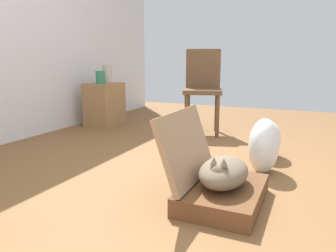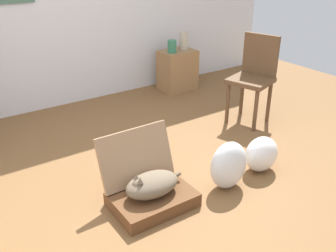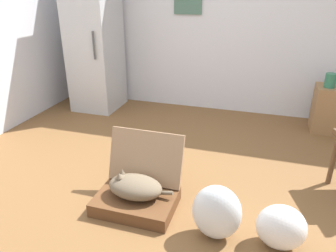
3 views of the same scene
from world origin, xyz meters
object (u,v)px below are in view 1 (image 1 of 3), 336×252
Objects in this scene: side_table at (105,104)px; vase_tall at (100,77)px; suitcase_base at (223,194)px; cat at (223,172)px; chair at (203,87)px; plastic_bag_clear at (267,139)px; plastic_bag_white at (264,146)px; vase_short at (107,74)px.

side_table is 0.38m from vase_tall.
suitcase_base is 2.72m from side_table.
cat is 2.01m from chair.
side_table is (0.63, 2.20, 0.11)m from plastic_bag_clear.
vase_short reaches higher than plastic_bag_white.
vase_short is (1.86, 2.12, 0.48)m from cat.
plastic_bag_white is 2.42m from vase_tall.
plastic_bag_clear is (1.11, -0.10, -0.04)m from cat.
vase_short is at bearing 161.20° from chair.
plastic_bag_clear is 0.34× the size of chair.
chair is (1.83, 0.75, 0.35)m from cat.
cat is 2.72m from side_table.
chair is at bearing 22.26° from cat.
suitcase_base is 1.90× the size of plastic_bag_clear.
plastic_bag_white is at bearing -70.34° from chair.
vase_short reaches higher than cat.
vase_short is at bearing 71.35° from plastic_bag_clear.
side_table is at bearing 74.04° from plastic_bag_clear.
vase_short is (0.24, 0.07, 0.04)m from vase_tall.
cat is at bearing 174.64° from plastic_bag_clear.
chair is at bearing -80.49° from vase_tall.
vase_tall is (-0.12, -0.04, 0.36)m from side_table.
plastic_bag_white is at bearing -175.61° from plastic_bag_clear.
chair is at bearing -85.88° from side_table.
plastic_bag_white reaches higher than suitcase_base.
plastic_bag_white is at bearing -11.58° from suitcase_base.
plastic_bag_white is 1.27× the size of plastic_bag_clear.
side_table is (1.73, 2.09, 0.08)m from cat.
vase_tall is at bearing -162.15° from side_table.
suitcase_base is at bearing 168.42° from plastic_bag_white.
cat is 0.69m from plastic_bag_white.
vase_tall is at bearing 171.76° from chair.
plastic_bag_clear is 2.02× the size of vase_tall.
vase_short is 0.25× the size of chair.
vase_short reaches higher than suitcase_base.
chair reaches higher than cat.
suitcase_base is at bearing -85.43° from chair.
vase_tall is (1.61, 2.05, 0.59)m from suitcase_base.
side_table reaches higher than plastic_bag_white.
suitcase_base is 0.14m from cat.
suitcase_base is 2.61× the size of vase_short.
suitcase_base is at bearing -129.55° from side_table.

